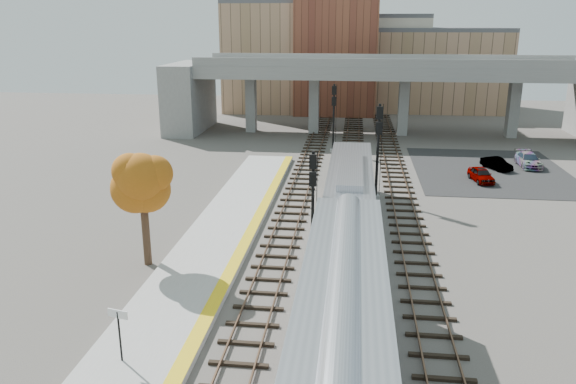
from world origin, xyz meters
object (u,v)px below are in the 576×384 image
(car_a, at_px, (481,175))
(car_c, at_px, (528,160))
(car_b, at_px, (496,164))
(signal_mast_far, at_px, (334,119))
(signal_mast_mid, at_px, (378,152))
(locomotive, at_px, (350,196))
(signal_mast_near, at_px, (313,208))
(tree, at_px, (142,179))

(car_a, height_order, car_c, car_c)
(car_a, relative_size, car_b, 1.06)
(car_b, bearing_deg, car_c, -3.04)
(car_a, height_order, car_b, car_a)
(signal_mast_far, bearing_deg, signal_mast_mid, -75.99)
(signal_mast_far, bearing_deg, locomotive, -84.82)
(signal_mast_mid, relative_size, car_a, 2.08)
(signal_mast_near, relative_size, car_c, 1.43)
(signal_mast_far, bearing_deg, car_a, -37.58)
(car_a, bearing_deg, signal_mast_near, -135.60)
(signal_mast_near, bearing_deg, car_a, 53.56)
(tree, xyz_separation_m, car_a, (22.75, 20.29, -4.45))
(car_b, height_order, car_c, car_c)
(locomotive, height_order, signal_mast_far, signal_mast_far)
(signal_mast_far, xyz_separation_m, car_c, (19.03, -4.27, -2.93))
(signal_mast_mid, bearing_deg, signal_mast_far, 104.01)
(tree, xyz_separation_m, car_b, (25.07, 24.84, -4.51))
(signal_mast_far, height_order, car_c, signal_mast_far)
(locomotive, height_order, car_c, locomotive)
(signal_mast_mid, relative_size, signal_mast_far, 1.04)
(signal_mast_far, xyz_separation_m, tree, (-9.35, -30.60, 1.49))
(signal_mast_mid, xyz_separation_m, signal_mast_far, (-4.10, 16.44, -0.20))
(signal_mast_near, xyz_separation_m, signal_mast_far, (0.00, 28.46, 0.54))
(tree, relative_size, car_c, 1.53)
(signal_mast_near, relative_size, signal_mast_mid, 0.86)
(signal_mast_mid, relative_size, car_c, 1.67)
(signal_mast_far, height_order, car_b, signal_mast_far)
(signal_mast_near, relative_size, signal_mast_far, 0.89)
(signal_mast_far, height_order, tree, signal_mast_far)
(car_a, relative_size, car_c, 0.80)
(signal_mast_near, bearing_deg, car_c, 51.80)
(signal_mast_near, relative_size, car_b, 1.89)
(locomotive, relative_size, car_b, 5.59)
(car_a, bearing_deg, signal_mast_mid, -155.78)
(signal_mast_far, height_order, car_a, signal_mast_far)
(signal_mast_mid, bearing_deg, car_b, 42.56)
(locomotive, distance_m, tree, 13.94)
(tree, xyz_separation_m, car_c, (28.38, 26.33, -4.41))
(car_a, distance_m, car_c, 8.26)
(signal_mast_near, bearing_deg, car_b, 55.28)
(signal_mast_mid, height_order, car_b, signal_mast_mid)
(locomotive, bearing_deg, signal_mast_far, 95.18)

